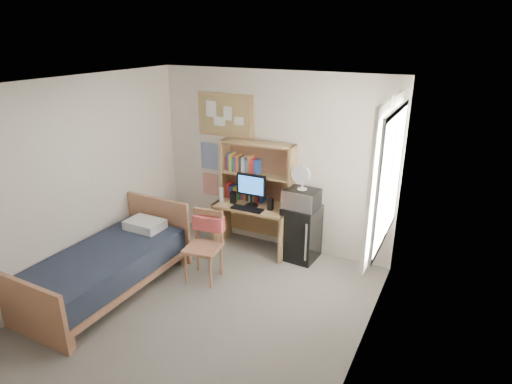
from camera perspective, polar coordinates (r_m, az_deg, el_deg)
The scene contains 25 objects.
floor at distance 5.18m, azimuth -8.06°, elevation -16.22°, with size 3.60×4.20×0.02m, color gray.
ceiling at distance 4.19m, azimuth -9.88°, elevation 13.73°, with size 3.60×4.20×0.02m, color silver.
wall_back at distance 6.24m, azimuth 2.33°, elevation 4.03°, with size 3.60×0.04×2.60m, color white.
wall_left at distance 5.71m, azimuth -23.77°, elevation 0.66°, with size 0.04×4.20×2.60m, color white.
wall_right at distance 3.85m, azimuth 13.76°, elevation -7.62°, with size 0.04×4.20×2.60m, color white.
window_unit at distance 4.83m, azimuth 16.92°, elevation 1.86°, with size 0.10×1.40×1.70m, color white.
curtain_left at distance 4.46m, azimuth 15.57°, elevation 0.45°, with size 0.04×0.55×1.70m, color white.
curtain_right at distance 5.21m, azimuth 17.44°, elevation 3.16°, with size 0.04×0.55×1.70m, color white.
bulletin_board at distance 6.43m, azimuth -4.07°, elevation 10.19°, with size 0.94×0.03×0.64m, color #A18755.
poster_wave at distance 6.76m, azimuth -6.24°, elevation 4.79°, with size 0.30×0.01×0.42m, color #244792.
poster_japan at distance 6.90m, azimuth -6.09°, elevation 1.04°, with size 0.28×0.01×0.36m, color red.
desk at distance 6.40m, azimuth -0.37°, elevation -4.62°, with size 1.12×0.56×0.70m, color tan.
desk_chair at distance 5.61m, azimuth -7.09°, elevation -7.33°, with size 0.47×0.47×0.93m, color #AB7251.
mini_fridge at distance 6.14m, azimuth 6.02°, elevation -5.41°, with size 0.47×0.47×0.79m, color black.
bed at distance 5.72m, azimuth -19.30°, elevation -10.00°, with size 1.01×2.02×0.55m, color #1B2131.
hutch at distance 6.23m, azimuth 0.22°, elevation 2.60°, with size 1.10×0.28×0.90m, color tan.
monitor at distance 6.12m, azimuth -0.63°, elevation 0.15°, with size 0.45×0.03×0.48m, color black.
keyboard at distance 6.09m, azimuth -1.20°, elevation -2.26°, with size 0.47×0.15×0.02m, color black.
speaker_left at distance 6.30m, azimuth -3.07°, elevation -0.72°, with size 0.07×0.07×0.18m, color black.
speaker_right at distance 6.06m, azimuth 1.93°, elevation -1.61°, with size 0.07×0.07×0.18m, color black.
water_bottle at distance 6.35m, azimuth -4.67°, elevation -0.39°, with size 0.06×0.06×0.22m, color silver.
hoodie at distance 5.66m, azimuth -6.33°, elevation -4.14°, with size 0.42×0.13×0.20m, color #DE5654.
microwave at distance 5.91m, azimuth 6.13°, elevation -0.88°, with size 0.46×0.35×0.26m, color silver.
desk_fan at distance 5.81m, azimuth 6.24°, elevation 1.84°, with size 0.26×0.26×0.33m, color silver.
pillow at distance 6.03m, azimuth -14.59°, elevation -4.22°, with size 0.50×0.35×0.12m, color silver.
Camera 1 is at (2.48, -3.34, 3.08)m, focal length 30.00 mm.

